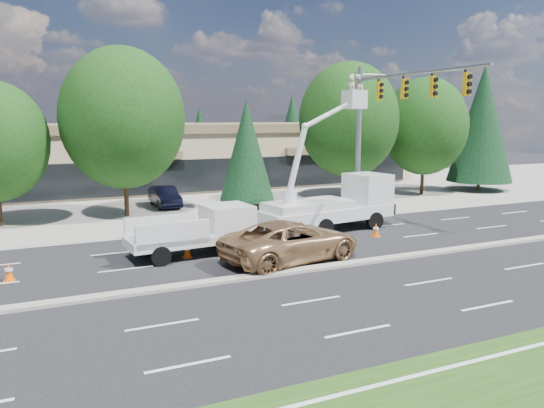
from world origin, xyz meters
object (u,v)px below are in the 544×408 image
signal_mast (381,118)px  bucket_truck (336,197)px  utility_pickup (200,235)px  minivan (291,241)px

signal_mast → bucket_truck: size_ratio=1.22×
bucket_truck → signal_mast: bearing=4.9°
signal_mast → utility_pickup: 13.02m
signal_mast → minivan: (-8.38, -5.44, -5.19)m
signal_mast → minivan: bearing=-147.0°
signal_mast → utility_pickup: (-11.62, -2.81, -5.18)m
bucket_truck → minivan: size_ratio=1.34×
bucket_truck → minivan: bucket_truck is taller
bucket_truck → minivan: (-5.06, -4.69, -0.92)m
bucket_truck → minivan: bearing=-145.1°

